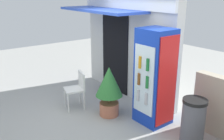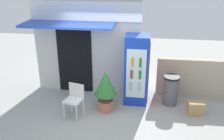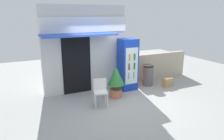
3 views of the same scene
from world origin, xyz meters
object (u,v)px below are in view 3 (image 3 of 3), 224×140
object	(u,v)px
plastic_chair	(100,90)
potted_plant_near_shop	(116,79)
cardboard_box	(167,82)
trash_bin	(148,75)
drink_cooler	(128,64)

from	to	relation	value
plastic_chair	potted_plant_near_shop	xyz separation A→B (m)	(0.75, 0.37, 0.15)
plastic_chair	cardboard_box	size ratio (longest dim) A/B	2.12
plastic_chair	trash_bin	distance (m)	2.68
trash_bin	plastic_chair	bearing A→B (deg)	-159.52
plastic_chair	potted_plant_near_shop	distance (m)	0.85
cardboard_box	plastic_chair	bearing A→B (deg)	-171.48
drink_cooler	cardboard_box	distance (m)	1.86
drink_cooler	plastic_chair	size ratio (longest dim) A/B	2.29
potted_plant_near_shop	cardboard_box	world-z (taller)	potted_plant_near_shop
drink_cooler	plastic_chair	distance (m)	1.86
drink_cooler	trash_bin	distance (m)	1.12
drink_cooler	potted_plant_near_shop	distance (m)	1.02
potted_plant_near_shop	cardboard_box	size ratio (longest dim) A/B	2.74
plastic_chair	trash_bin	world-z (taller)	plastic_chair
drink_cooler	potted_plant_near_shop	xyz separation A→B (m)	(-0.79, -0.56, -0.32)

